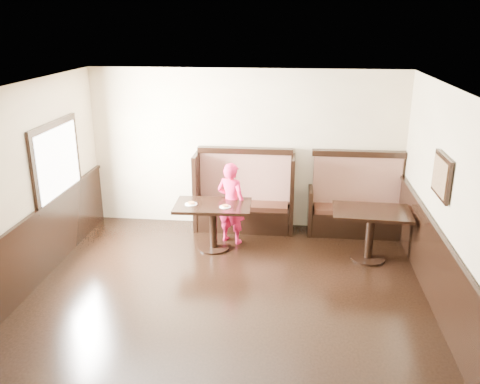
# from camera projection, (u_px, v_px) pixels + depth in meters

# --- Properties ---
(ground) EXTENTS (7.00, 7.00, 0.00)m
(ground) POSITION_uv_depth(u_px,v_px,m) (217.00, 334.00, 6.09)
(ground) COLOR black
(ground) RESTS_ON ground
(room_shell) EXTENTS (7.00, 7.00, 7.00)m
(room_shell) POSITION_uv_depth(u_px,v_px,m) (195.00, 271.00, 6.17)
(room_shell) COLOR beige
(room_shell) RESTS_ON ground
(booth_main) EXTENTS (1.75, 0.72, 1.45)m
(booth_main) POSITION_uv_depth(u_px,v_px,m) (244.00, 200.00, 9.02)
(booth_main) COLOR black
(booth_main) RESTS_ON ground
(booth_neighbor) EXTENTS (1.65, 0.72, 1.45)m
(booth_neighbor) POSITION_uv_depth(u_px,v_px,m) (356.00, 207.00, 8.84)
(booth_neighbor) COLOR black
(booth_neighbor) RESTS_ON ground
(table_main) EXTENTS (1.24, 0.80, 0.77)m
(table_main) POSITION_uv_depth(u_px,v_px,m) (213.00, 215.00, 8.17)
(table_main) COLOR black
(table_main) RESTS_ON ground
(table_neighbor) EXTENTS (1.20, 0.82, 0.81)m
(table_neighbor) POSITION_uv_depth(u_px,v_px,m) (371.00, 223.00, 7.80)
(table_neighbor) COLOR black
(table_neighbor) RESTS_ON ground
(child) EXTENTS (0.59, 0.50, 1.38)m
(child) POSITION_uv_depth(u_px,v_px,m) (231.00, 203.00, 8.39)
(child) COLOR #DB1749
(child) RESTS_ON ground
(pizza_plate_left) EXTENTS (0.20, 0.20, 0.04)m
(pizza_plate_left) POSITION_uv_depth(u_px,v_px,m) (191.00, 204.00, 8.10)
(pizza_plate_left) COLOR white
(pizza_plate_left) RESTS_ON table_main
(pizza_plate_right) EXTENTS (0.18, 0.18, 0.03)m
(pizza_plate_right) POSITION_uv_depth(u_px,v_px,m) (225.00, 206.00, 7.99)
(pizza_plate_right) COLOR white
(pizza_plate_right) RESTS_ON table_main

